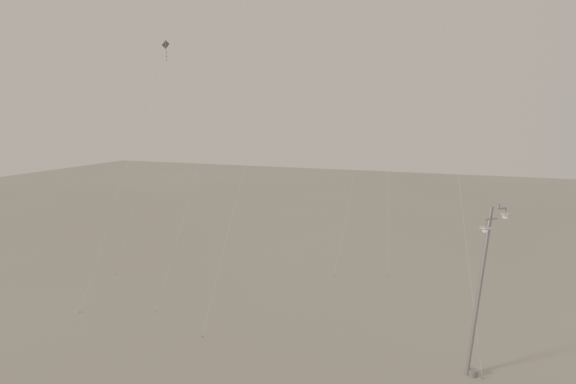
% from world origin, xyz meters
% --- Properties ---
extents(ground, '(160.00, 160.00, 0.00)m').
position_xyz_m(ground, '(0.00, 0.00, 0.00)').
color(ground, gray).
rests_on(ground, ground).
extents(street_lamp, '(1.50, 1.21, 8.57)m').
position_xyz_m(street_lamp, '(9.02, -0.59, 4.57)').
color(street_lamp, gray).
rests_on(street_lamp, ground).
extents(kite_1, '(4.18, 9.30, 24.46)m').
position_xyz_m(kite_1, '(-6.96, 7.24, 19.01)').
color(kite_1, '#2F2927').
rests_on(kite_1, ground).
extents(kite_3, '(4.60, 4.14, 21.24)m').
position_xyz_m(kite_3, '(-2.02, 1.17, 16.30)').
color(kite_3, maroon).
rests_on(kite_3, ground).
extents(kite_4, '(4.48, 11.21, 24.44)m').
position_xyz_m(kite_4, '(6.19, 7.40, 17.86)').
color(kite_4, '#2F2927').
rests_on(kite_4, ground).
extents(kite_6, '(0.77, 10.26, 18.25)m').
position_xyz_m(kite_6, '(-14.21, 5.78, 13.30)').
color(kite_6, '#2F2927').
rests_on(kite_6, ground).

